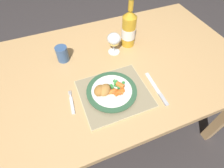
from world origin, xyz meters
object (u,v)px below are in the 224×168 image
(dinner_plate, at_px, (112,91))
(fork, at_px, (72,104))
(bottle, at_px, (129,29))
(wine_glass, at_px, (114,40))
(table_knife, at_px, (158,91))
(drinking_cup, at_px, (62,54))
(dining_table, at_px, (108,76))

(dinner_plate, bearing_deg, fork, 176.22)
(dinner_plate, relative_size, bottle, 0.83)
(dinner_plate, bearing_deg, bottle, 53.72)
(dinner_plate, relative_size, wine_glass, 1.91)
(table_knife, distance_m, bottle, 0.40)
(dinner_plate, height_order, drinking_cup, drinking_cup)
(table_knife, bearing_deg, dinner_plate, 161.05)
(fork, relative_size, drinking_cup, 1.53)
(fork, distance_m, table_knife, 0.41)
(fork, xyz_separation_m, table_knife, (0.40, -0.09, 0.00))
(dinner_plate, height_order, bottle, bottle)
(dining_table, distance_m, bottle, 0.29)
(dining_table, height_order, wine_glass, wine_glass)
(dinner_plate, relative_size, drinking_cup, 2.76)
(dinner_plate, xyz_separation_m, bottle, (0.23, 0.31, 0.09))
(dining_table, distance_m, dinner_plate, 0.21)
(bottle, bearing_deg, dining_table, -144.11)
(dining_table, relative_size, drinking_cup, 18.03)
(table_knife, distance_m, drinking_cup, 0.54)
(dinner_plate, bearing_deg, table_knife, -18.95)
(wine_glass, distance_m, bottle, 0.11)
(table_knife, bearing_deg, drinking_cup, 133.84)
(fork, relative_size, wine_glass, 1.06)
(dinner_plate, bearing_deg, wine_glass, 65.83)
(fork, bearing_deg, bottle, 35.43)
(fork, height_order, table_knife, table_knife)
(dinner_plate, height_order, fork, dinner_plate)
(fork, height_order, bottle, bottle)
(dining_table, relative_size, table_knife, 7.34)
(bottle, relative_size, drinking_cup, 3.30)
(table_knife, relative_size, drinking_cup, 2.46)
(dining_table, bearing_deg, drinking_cup, 146.22)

